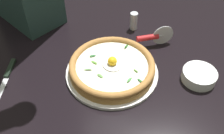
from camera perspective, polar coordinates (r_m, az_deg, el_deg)
ground_plane at (r=0.92m, az=-2.46°, el=-2.61°), size 2.40×2.40×0.03m
pizza_plate at (r=0.91m, az=-0.00°, el=-1.16°), size 0.33×0.33×0.01m
pizza at (r=0.89m, az=0.00°, el=0.09°), size 0.30×0.30×0.06m
side_bowl at (r=0.93m, az=18.80°, el=-1.86°), size 0.12×0.12×0.04m
pizza_cutter at (r=1.02m, az=9.11°, el=6.65°), size 0.09×0.13×0.08m
table_knife at (r=0.98m, az=-22.31°, el=-1.72°), size 0.17×0.18×0.01m
pepper_shaker at (r=1.10m, az=4.85°, el=10.16°), size 0.03×0.03×0.08m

